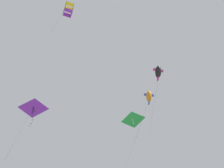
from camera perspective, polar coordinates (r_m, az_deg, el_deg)
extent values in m
cube|color=yellow|center=(37.26, -9.84, 16.40)|extent=(0.96, 0.81, 0.55)
cube|color=yellow|center=(36.42, -9.48, 17.35)|extent=(0.96, 0.81, 0.55)
cube|color=yellow|center=(36.81, -10.50, 17.08)|extent=(0.75, 0.96, 0.85)
cube|color=yellow|center=(36.88, -8.83, 16.65)|extent=(0.75, 0.96, 0.85)
cube|color=purple|center=(36.63, -10.14, 15.10)|extent=(0.96, 0.81, 0.55)
cube|color=purple|center=(35.78, -9.78, 16.03)|extent=(0.96, 0.81, 0.55)
cube|color=purple|center=(36.17, -10.80, 15.78)|extent=(0.75, 0.96, 0.85)
cube|color=purple|center=(36.24, -9.12, 15.34)|extent=(0.75, 0.96, 0.85)
cylinder|color=#332D28|center=(36.92, -10.82, 15.96)|extent=(0.36, 0.44, 1.65)
cylinder|color=#332D28|center=(36.98, -9.16, 15.54)|extent=(0.36, 0.44, 1.65)
cylinder|color=#332D28|center=(36.07, -10.48, 16.92)|extent=(0.36, 0.44, 1.65)
cylinder|color=#332D28|center=(36.14, -8.78, 16.47)|extent=(0.36, 0.44, 1.65)
cylinder|color=#47474C|center=(34.11, -11.86, 14.32)|extent=(2.10, 0.96, 3.93)
pyramid|color=purple|center=(37.34, -17.30, -5.24)|extent=(3.16, 1.85, 1.90)
cube|color=black|center=(37.46, -17.30, -5.67)|extent=(0.44, 0.95, 1.10)
cube|color=black|center=(37.55, -17.12, -3.99)|extent=(0.76, 0.40, 0.21)
cylinder|color=#47474C|center=(37.05, -17.54, -6.96)|extent=(0.05, 0.03, 0.33)
cube|color=black|center=(36.98, -17.56, -7.19)|extent=(0.17, 0.03, 0.06)
cylinder|color=#47474C|center=(36.85, -17.52, -7.39)|extent=(0.03, 0.16, 0.34)
cube|color=black|center=(36.73, -17.47, -7.59)|extent=(0.17, 0.02, 0.06)
cylinder|color=#47474C|center=(36.64, -17.49, -7.82)|extent=(0.02, 0.05, 0.33)
cube|color=black|center=(36.56, -17.51, -8.04)|extent=(0.08, 0.17, 0.06)
cylinder|color=#47474C|center=(36.52, -17.66, -8.28)|extent=(0.02, 0.16, 0.34)
cube|color=black|center=(36.48, -17.82, -8.51)|extent=(0.16, 0.09, 0.06)
cylinder|color=#47474C|center=(36.43, -17.97, -8.74)|extent=(0.02, 0.16, 0.34)
cube|color=black|center=(36.39, -18.13, -8.98)|extent=(0.17, 0.06, 0.06)
cylinder|color=#47474C|center=(34.88, -20.19, -10.25)|extent=(2.69, 0.84, 6.55)
pyramid|color=green|center=(45.07, 4.79, -8.06)|extent=(3.31, 1.28, 1.88)
cube|color=white|center=(45.23, 4.91, -8.39)|extent=(0.17, 1.11, 1.18)
cube|color=white|center=(45.16, 4.60, -6.97)|extent=(0.82, 0.22, 0.22)
cylinder|color=#47474C|center=(44.88, 5.02, -9.53)|extent=(0.05, 0.01, 0.33)
cube|color=white|center=(44.79, 5.03, -9.70)|extent=(0.03, 0.17, 0.06)
cylinder|color=#47474C|center=(44.74, 5.13, -9.89)|extent=(0.08, 0.13, 0.33)
cube|color=white|center=(44.68, 5.23, -10.09)|extent=(0.04, 0.17, 0.06)
cylinder|color=#47474C|center=(44.57, 5.28, -10.25)|extent=(0.08, 0.08, 0.33)
cube|color=white|center=(44.46, 5.32, -10.41)|extent=(0.14, 0.12, 0.06)
cylinder|color=#47474C|center=(44.39, 5.28, -10.60)|extent=(0.01, 0.10, 0.33)
cube|color=white|center=(44.32, 5.24, -10.80)|extent=(0.16, 0.09, 0.06)
cylinder|color=#47474C|center=(44.29, 5.12, -11.02)|extent=(0.07, 0.21, 0.33)
cube|color=white|center=(44.26, 5.01, -11.25)|extent=(0.08, 0.17, 0.06)
cylinder|color=#47474C|center=(44.18, 4.97, -11.43)|extent=(0.03, 0.09, 0.33)
cube|color=white|center=(44.10, 4.93, -11.62)|extent=(0.08, 0.17, 0.06)
cylinder|color=#47474C|center=(44.03, 4.97, -11.81)|extent=(0.01, 0.06, 0.33)
cube|color=white|center=(43.95, 5.02, -12.00)|extent=(0.12, 0.14, 0.06)
cylinder|color=#47474C|center=(42.05, 5.16, -12.73)|extent=(2.92, 0.42, 7.21)
ellipsoid|color=black|center=(36.65, 10.39, 2.75)|extent=(1.46, 1.63, 1.97)
cube|color=#DB2D93|center=(36.56, 9.73, 3.20)|extent=(0.66, 0.49, 0.39)
cube|color=#DB2D93|center=(36.90, 11.07, 2.94)|extent=(0.66, 0.49, 0.39)
cube|color=#DB2D93|center=(36.29, 10.32, 1.16)|extent=(0.42, 0.66, 0.73)
sphere|color=black|center=(37.07, 9.86, 3.49)|extent=(0.21, 0.23, 0.18)
sphere|color=black|center=(37.24, 10.56, 3.36)|extent=(0.21, 0.23, 0.18)
cylinder|color=#47474C|center=(33.02, 9.64, -3.49)|extent=(2.28, 1.39, 7.98)
ellipsoid|color=orange|center=(46.32, 8.34, -2.77)|extent=(1.54, 1.74, 2.26)
cube|color=blue|center=(46.26, 7.70, -2.42)|extent=(0.75, 0.49, 0.46)
cube|color=blue|center=(46.56, 8.97, -2.54)|extent=(0.75, 0.49, 0.46)
cube|color=blue|center=(45.94, 8.35, -4.23)|extent=(0.41, 0.76, 0.81)
sphere|color=black|center=(46.82, 7.86, -2.11)|extent=(0.23, 0.25, 0.20)
sphere|color=black|center=(46.98, 8.52, -2.18)|extent=(0.23, 0.25, 0.20)
cylinder|color=#47474C|center=(42.73, 7.09, -7.23)|extent=(3.48, 1.98, 6.80)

